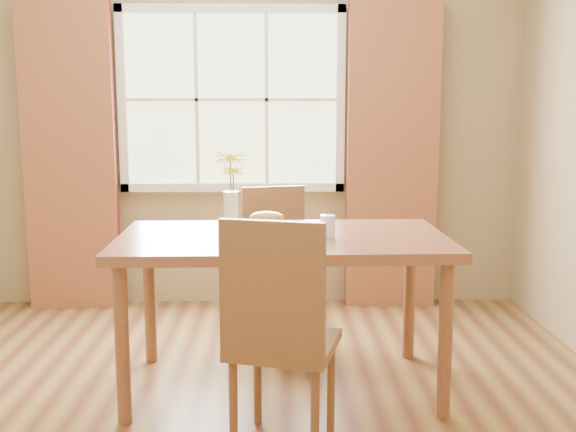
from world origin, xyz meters
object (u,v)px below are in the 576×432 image
at_px(chair_near, 279,328).
at_px(flower_vase, 231,183).
at_px(dining_table, 283,251).
at_px(water_glass, 328,227).
at_px(croissant_sandwich, 267,225).
at_px(chair_far, 278,258).

relative_size(chair_near, flower_vase, 2.47).
distance_m(dining_table, water_glass, 0.27).
height_order(chair_near, croissant_sandwich, chair_near).
bearing_deg(water_glass, flower_vase, 153.94).
relative_size(chair_near, chair_far, 1.06).
bearing_deg(water_glass, chair_far, 107.97).
distance_m(water_glass, flower_vase, 0.58).
xyz_separation_m(chair_near, water_glass, (0.25, 0.65, 0.30)).
bearing_deg(chair_near, dining_table, 103.45).
relative_size(chair_near, water_glass, 9.13).
distance_m(croissant_sandwich, flower_vase, 0.42).
bearing_deg(flower_vase, croissant_sandwich, -60.29).
xyz_separation_m(chair_far, flower_vase, (-0.25, -0.52, 0.53)).
xyz_separation_m(dining_table, chair_far, (-0.02, 0.70, -0.20)).
xyz_separation_m(chair_far, water_glass, (0.25, -0.76, 0.33)).
bearing_deg(chair_near, flower_vase, 120.85).
distance_m(dining_table, flower_vase, 0.46).
distance_m(chair_near, water_glass, 0.76).
relative_size(dining_table, croissant_sandwich, 9.15).
height_order(dining_table, croissant_sandwich, croissant_sandwich).
distance_m(dining_table, chair_far, 0.73).
xyz_separation_m(croissant_sandwich, water_glass, (0.30, 0.09, -0.03)).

